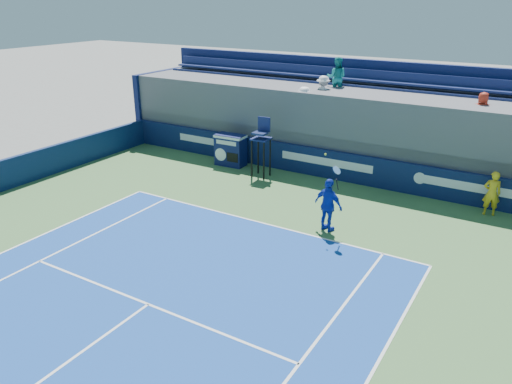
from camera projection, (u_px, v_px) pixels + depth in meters
The scene contains 6 objects.
ball_person at pixel (492, 193), 16.91m from camera, with size 0.58×0.38×1.58m, color yellow.
back_hoarding at pixel (326, 164), 20.49m from camera, with size 20.40×0.21×1.20m.
match_clock at pixel (231, 149), 21.95m from camera, with size 1.35×0.78×1.40m.
umpire_chair at pixel (261, 141), 20.29m from camera, with size 0.73×0.73×2.48m.
tennis_player at pixel (328, 205), 15.73m from camera, with size 1.10×0.66×2.57m.
stadium_seating at pixel (347, 124), 21.67m from camera, with size 21.00×4.05×4.62m.
Camera 1 is at (7.60, -1.07, 7.06)m, focal length 35.00 mm.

